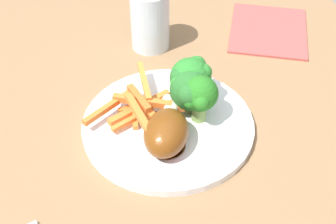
% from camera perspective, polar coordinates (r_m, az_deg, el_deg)
% --- Properties ---
extents(dining_table, '(1.05, 0.76, 0.72)m').
position_cam_1_polar(dining_table, '(0.78, 1.24, -6.33)').
color(dining_table, '#8E6B47').
rests_on(dining_table, ground_plane).
extents(dinner_plate, '(0.25, 0.25, 0.01)m').
position_cam_1_polar(dinner_plate, '(0.67, 0.00, -1.62)').
color(dinner_plate, white).
rests_on(dinner_plate, dining_table).
extents(broccoli_floret_front, '(0.07, 0.07, 0.08)m').
position_cam_1_polar(broccoli_floret_front, '(0.67, 2.86, 4.32)').
color(broccoli_floret_front, '#87A55C').
rests_on(broccoli_floret_front, dinner_plate).
extents(broccoli_floret_middle, '(0.06, 0.05, 0.07)m').
position_cam_1_polar(broccoli_floret_middle, '(0.64, 3.93, 2.03)').
color(broccoli_floret_middle, '#8BB058').
rests_on(broccoli_floret_middle, dinner_plate).
extents(broccoli_floret_back, '(0.07, 0.06, 0.07)m').
position_cam_1_polar(broccoli_floret_back, '(0.66, 2.73, 2.87)').
color(broccoli_floret_back, '#79A359').
rests_on(broccoli_floret_back, dinner_plate).
extents(carrot_fries_pile, '(0.16, 0.15, 0.04)m').
position_cam_1_polar(carrot_fries_pile, '(0.67, -3.57, 0.85)').
color(carrot_fries_pile, orange).
rests_on(carrot_fries_pile, dinner_plate).
extents(chicken_drumstick_near, '(0.12, 0.06, 0.05)m').
position_cam_1_polar(chicken_drumstick_near, '(0.62, -0.10, -2.68)').
color(chicken_drumstick_near, '#63190D').
rests_on(chicken_drumstick_near, dinner_plate).
extents(chicken_drumstick_far, '(0.14, 0.09, 0.05)m').
position_cam_1_polar(chicken_drumstick_far, '(0.62, -0.16, -2.40)').
color(chicken_drumstick_far, '#4F230A').
rests_on(chicken_drumstick_far, dinner_plate).
extents(water_glass, '(0.07, 0.07, 0.11)m').
position_cam_1_polar(water_glass, '(0.81, -2.25, 11.40)').
color(water_glass, silver).
rests_on(water_glass, dining_table).
extents(napkin, '(0.21, 0.19, 0.00)m').
position_cam_1_polar(napkin, '(0.90, 12.38, 9.92)').
color(napkin, '#B74C47').
rests_on(napkin, dining_table).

